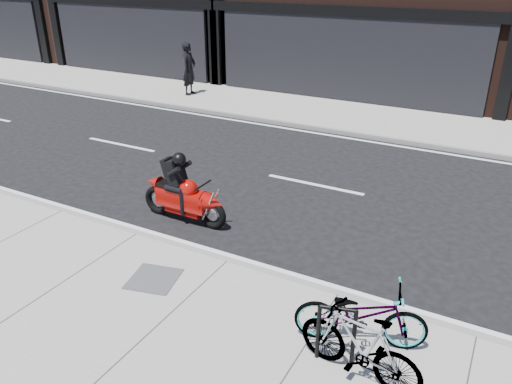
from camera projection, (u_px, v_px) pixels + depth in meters
The scene contains 9 objects.
ground at pixel (278, 220), 10.20m from camera, with size 120.00×120.00×0.00m, color black.
sidewalk_near at pixel (101, 382), 6.17m from camera, with size 60.00×6.00×0.13m, color gray.
sidewalk_far at pixel (381, 120), 16.36m from camera, with size 60.00×3.50×0.13m, color gray.
bike_rack at pixel (336, 329), 6.23m from camera, with size 0.48×0.18×0.84m.
bicycle_front at pixel (361, 314), 6.54m from camera, with size 0.61×1.75×0.92m, color gray.
bicycle_rear at pixel (360, 345), 5.98m from camera, with size 0.45×1.61×0.97m, color gray.
motorcycle at pixel (187, 195), 9.89m from camera, with size 1.96×0.43×1.47m.
pedestrian at pixel (189, 69), 18.92m from camera, with size 0.71×0.47×1.95m, color black.
utility_grate at pixel (154, 279), 8.06m from camera, with size 0.75×0.75×0.01m, color #555558.
Camera 1 is at (3.88, -8.15, 4.80)m, focal length 35.00 mm.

